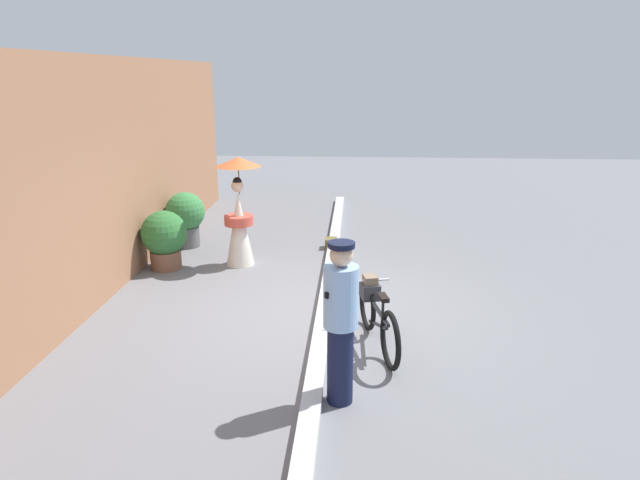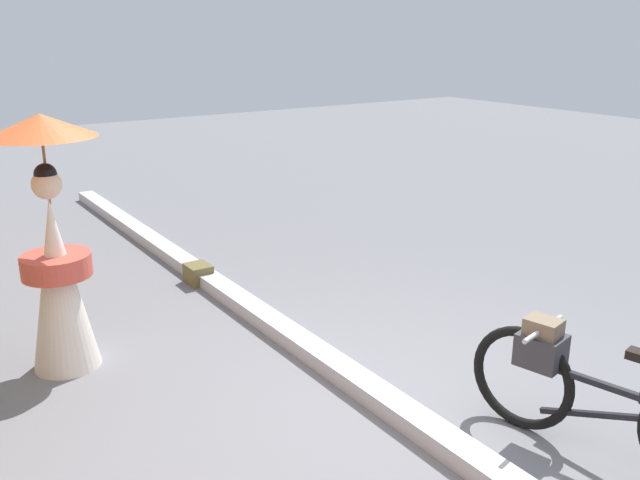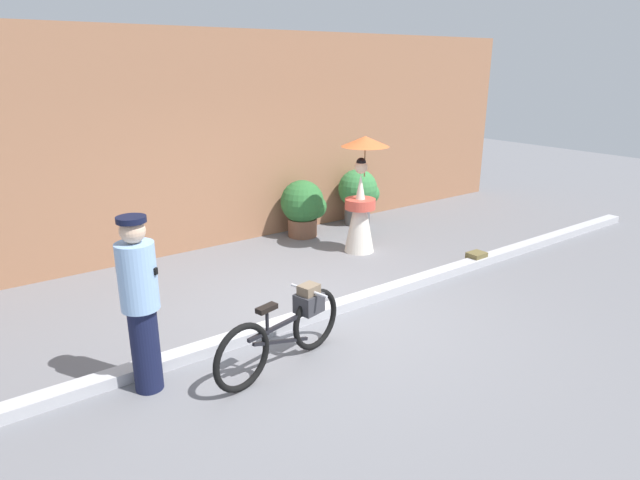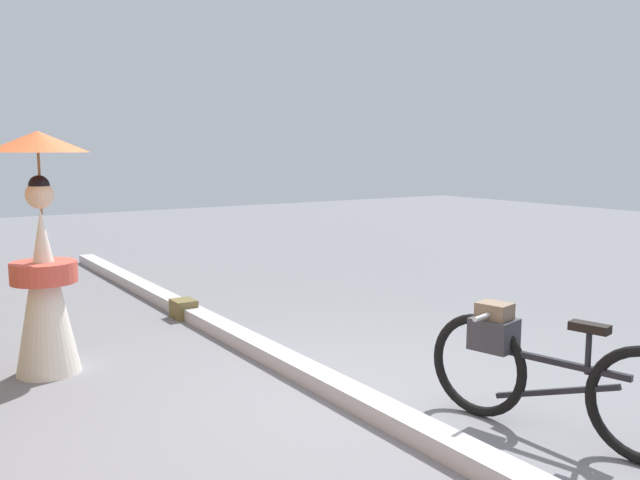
% 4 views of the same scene
% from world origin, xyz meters
% --- Properties ---
extents(ground_plane, '(30.00, 30.00, 0.00)m').
position_xyz_m(ground_plane, '(0.00, 0.00, 0.00)').
color(ground_plane, slate).
extents(sidewalk_curb, '(14.00, 0.20, 0.12)m').
position_xyz_m(sidewalk_curb, '(0.00, 0.00, 0.06)').
color(sidewalk_curb, '#B2B2B7').
rests_on(sidewalk_curb, ground_plane).
extents(bicycle_near_officer, '(1.67, 0.56, 0.76)m').
position_xyz_m(bicycle_near_officer, '(-0.92, -0.67, 0.40)').
color(bicycle_near_officer, black).
rests_on(bicycle_near_officer, ground_plane).
extents(person_with_parasol, '(0.75, 0.75, 1.86)m').
position_xyz_m(person_with_parasol, '(1.92, 1.57, 0.91)').
color(person_with_parasol, silver).
rests_on(person_with_parasol, ground_plane).
extents(backpack_on_pavement, '(0.27, 0.22, 0.19)m').
position_xyz_m(backpack_on_pavement, '(2.95, 0.05, 0.10)').
color(backpack_on_pavement, brown).
rests_on(backpack_on_pavement, ground_plane).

